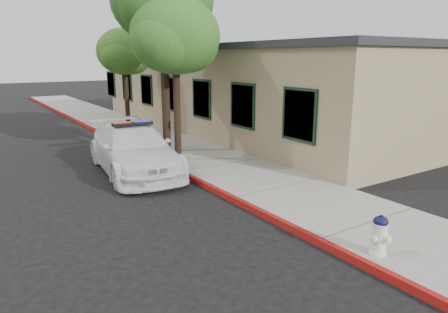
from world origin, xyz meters
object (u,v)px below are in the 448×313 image
(police_car, at_px, (134,149))
(street_tree_near, at_px, (176,40))
(street_tree_far, at_px, (125,54))
(clapboard_building, at_px, (241,89))
(fire_hydrant, at_px, (380,235))
(street_tree_mid, at_px, (162,5))

(police_car, relative_size, street_tree_near, 1.01)
(street_tree_near, bearing_deg, street_tree_far, 84.48)
(clapboard_building, relative_size, fire_hydrant, 27.47)
(fire_hydrant, bearing_deg, street_tree_near, 85.49)
(clapboard_building, bearing_deg, fire_hydrant, -115.47)
(street_tree_near, relative_size, street_tree_mid, 0.78)
(clapboard_building, distance_m, street_tree_near, 7.82)
(street_tree_mid, relative_size, street_tree_far, 1.45)
(police_car, height_order, street_tree_far, street_tree_far)
(fire_hydrant, xyz_separation_m, street_tree_mid, (0.52, 10.07, 4.99))
(clapboard_building, bearing_deg, street_tree_near, -142.71)
(police_car, xyz_separation_m, street_tree_near, (1.74, 0.21, 3.49))
(street_tree_near, bearing_deg, fire_hydrant, -91.55)
(clapboard_building, xyz_separation_m, street_tree_near, (-5.98, -4.56, 2.14))
(police_car, bearing_deg, clapboard_building, 37.91)
(street_tree_far, bearing_deg, street_tree_mid, -93.94)
(fire_hydrant, bearing_deg, police_car, 97.36)
(police_car, distance_m, street_tree_near, 3.90)
(clapboard_building, xyz_separation_m, street_tree_mid, (-5.69, -2.97, 3.39))
(police_car, distance_m, street_tree_mid, 5.46)
(fire_hydrant, xyz_separation_m, street_tree_far, (0.86, 15.05, 3.32))
(clapboard_building, height_order, fire_hydrant, clapboard_building)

